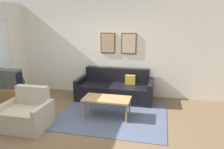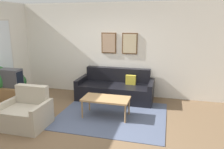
{
  "view_description": "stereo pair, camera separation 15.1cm",
  "coord_description": "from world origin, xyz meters",
  "px_view_note": "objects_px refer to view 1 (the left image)",
  "views": [
    {
      "loc": [
        1.76,
        -3.8,
        2.19
      ],
      "look_at": [
        0.54,
        1.47,
        0.85
      ],
      "focal_mm": 35.0,
      "sensor_mm": 36.0,
      "label": 1
    },
    {
      "loc": [
        1.91,
        -3.76,
        2.19
      ],
      "look_at": [
        0.54,
        1.47,
        0.85
      ],
      "focal_mm": 35.0,
      "sensor_mm": 36.0,
      "label": 2
    }
  ],
  "objects_px": {
    "couch": "(115,89)",
    "coffee_table": "(107,100)",
    "armchair": "(27,114)",
    "tv": "(7,79)"
  },
  "relations": [
    {
      "from": "couch",
      "to": "coffee_table",
      "type": "relative_size",
      "value": 1.96
    },
    {
      "from": "coffee_table",
      "to": "armchair",
      "type": "xyz_separation_m",
      "value": [
        -1.51,
        -0.87,
        -0.14
      ]
    },
    {
      "from": "tv",
      "to": "armchair",
      "type": "bearing_deg",
      "value": -36.29
    },
    {
      "from": "coffee_table",
      "to": "tv",
      "type": "relative_size",
      "value": 1.62
    },
    {
      "from": "tv",
      "to": "couch",
      "type": "bearing_deg",
      "value": 30.27
    },
    {
      "from": "couch",
      "to": "coffee_table",
      "type": "bearing_deg",
      "value": -86.9
    },
    {
      "from": "coffee_table",
      "to": "armchair",
      "type": "bearing_deg",
      "value": -150.11
    },
    {
      "from": "couch",
      "to": "tv",
      "type": "distance_m",
      "value": 2.8
    },
    {
      "from": "couch",
      "to": "armchair",
      "type": "height_order",
      "value": "couch"
    },
    {
      "from": "couch",
      "to": "tv",
      "type": "height_order",
      "value": "tv"
    }
  ]
}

